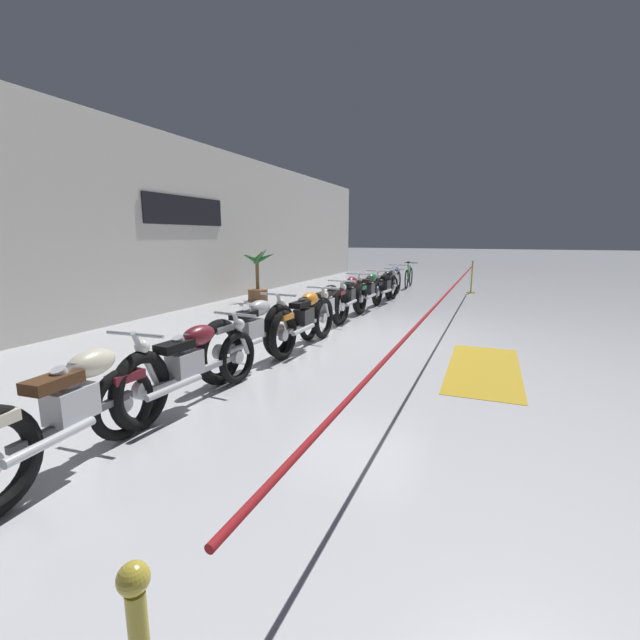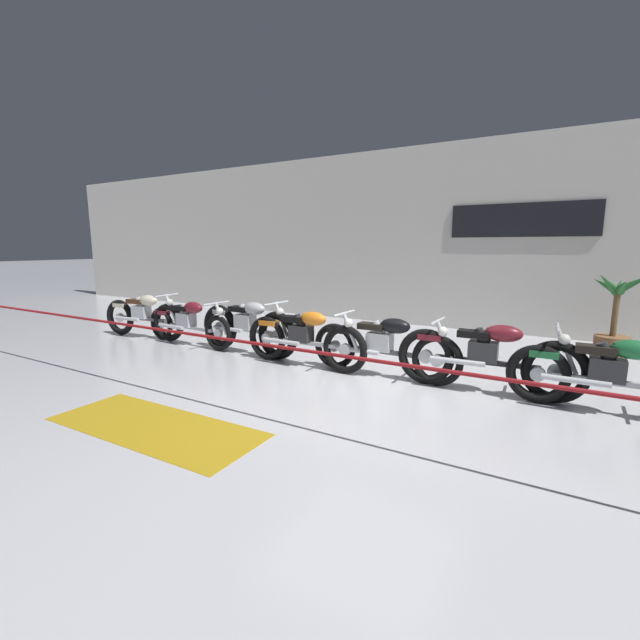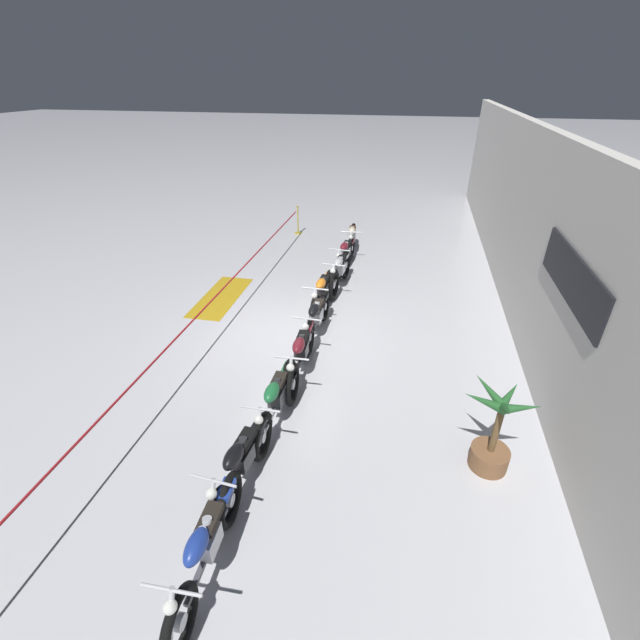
# 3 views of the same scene
# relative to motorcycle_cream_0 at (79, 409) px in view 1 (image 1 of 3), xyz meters

# --- Properties ---
(ground_plane) EXTENTS (120.00, 120.00, 0.00)m
(ground_plane) POSITION_rel_motorcycle_cream_0_xyz_m (5.39, -0.66, -0.47)
(ground_plane) COLOR silver
(back_wall) EXTENTS (28.00, 0.29, 4.20)m
(back_wall) POSITION_rel_motorcycle_cream_0_xyz_m (5.39, 4.46, 1.63)
(back_wall) COLOR silver
(back_wall) RESTS_ON ground
(motorcycle_cream_0) EXTENTS (2.19, 0.62, 0.96)m
(motorcycle_cream_0) POSITION_rel_motorcycle_cream_0_xyz_m (0.00, 0.00, 0.00)
(motorcycle_cream_0) COLOR black
(motorcycle_cream_0) RESTS_ON ground
(motorcycle_maroon_1) EXTENTS (2.35, 0.62, 0.91)m
(motorcycle_maroon_1) POSITION_rel_motorcycle_cream_0_xyz_m (1.33, -0.00, -0.01)
(motorcycle_maroon_1) COLOR black
(motorcycle_maroon_1) RESTS_ON ground
(motorcycle_silver_2) EXTENTS (2.23, 0.62, 0.99)m
(motorcycle_silver_2) POSITION_rel_motorcycle_cream_0_xyz_m (2.75, 0.07, 0.01)
(motorcycle_silver_2) COLOR black
(motorcycle_silver_2) RESTS_ON ground
(motorcycle_orange_3) EXTENTS (2.25, 0.62, 0.95)m
(motorcycle_orange_3) POSITION_rel_motorcycle_cream_0_xyz_m (4.07, -0.13, 0.00)
(motorcycle_orange_3) COLOR black
(motorcycle_orange_3) RESTS_ON ground
(motorcycle_black_4) EXTENTS (2.35, 0.62, 0.94)m
(motorcycle_black_4) POSITION_rel_motorcycle_cream_0_xyz_m (5.37, 0.00, -0.00)
(motorcycle_black_4) COLOR black
(motorcycle_black_4) RESTS_ON ground
(motorcycle_maroon_5) EXTENTS (2.38, 0.62, 0.97)m
(motorcycle_maroon_5) POSITION_rel_motorcycle_cream_0_xyz_m (6.81, 0.03, 0.01)
(motorcycle_maroon_5) COLOR black
(motorcycle_maroon_5) RESTS_ON ground
(motorcycle_green_6) EXTENTS (2.22, 0.62, 0.94)m
(motorcycle_green_6) POSITION_rel_motorcycle_cream_0_xyz_m (8.17, -0.05, -0.01)
(motorcycle_green_6) COLOR black
(motorcycle_green_6) RESTS_ON ground
(motorcycle_black_7) EXTENTS (2.11, 0.62, 0.91)m
(motorcycle_black_7) POSITION_rel_motorcycle_cream_0_xyz_m (9.50, -0.14, -0.01)
(motorcycle_black_7) COLOR black
(motorcycle_black_7) RESTS_ON ground
(motorcycle_blue_8) EXTENTS (2.18, 0.62, 0.95)m
(motorcycle_blue_8) POSITION_rel_motorcycle_cream_0_xyz_m (10.77, -0.06, 0.00)
(motorcycle_blue_8) COLOR black
(motorcycle_blue_8) RESTS_ON ground
(bicycle) EXTENTS (1.70, 0.48, 0.95)m
(bicycle) POSITION_rel_motorcycle_cream_0_xyz_m (13.26, -0.05, -0.10)
(bicycle) COLOR black
(bicycle) RESTS_ON ground
(potted_palm_left_of_row) EXTENTS (1.00, 1.06, 1.54)m
(potted_palm_left_of_row) POSITION_rel_motorcycle_cream_0_xyz_m (8.39, 3.32, 0.14)
(potted_palm_left_of_row) COLOR brown
(potted_palm_left_of_row) RESTS_ON ground
(stanchion_far_left) EXTENTS (13.96, 0.28, 1.05)m
(stanchion_far_left) POSITION_rel_motorcycle_cream_0_xyz_m (3.96, -2.23, 0.29)
(stanchion_far_left) COLOR gold
(stanchion_far_left) RESTS_ON ground
(stanchion_mid_left) EXTENTS (0.28, 0.28, 1.05)m
(stanchion_mid_left) POSITION_rel_motorcycle_cream_0_xyz_m (12.54, -2.23, -0.12)
(stanchion_mid_left) COLOR gold
(stanchion_mid_left) RESTS_ON ground
(floor_banner) EXTENTS (2.50, 0.99, 0.01)m
(floor_banner) POSITION_rel_motorcycle_cream_0_xyz_m (3.95, -2.91, -0.47)
(floor_banner) COLOR #B78E19
(floor_banner) RESTS_ON ground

